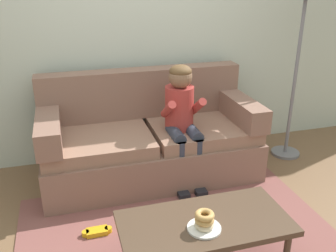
{
  "coord_description": "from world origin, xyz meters",
  "views": [
    {
      "loc": [
        -0.71,
        -2.31,
        1.84
      ],
      "look_at": [
        0.09,
        0.45,
        0.65
      ],
      "focal_mm": 39.84,
      "sensor_mm": 36.0,
      "label": 1
    }
  ],
  "objects": [
    {
      "name": "donut_third",
      "position": [
        0.02,
        -0.58,
        0.49
      ],
      "size": [
        0.16,
        0.16,
        0.04
      ],
      "primitive_type": "torus",
      "rotation": [
        0.0,
        0.0,
        0.42
      ],
      "color": "tan",
      "rests_on": "donut_second"
    },
    {
      "name": "plate",
      "position": [
        0.02,
        -0.58,
        0.39
      ],
      "size": [
        0.21,
        0.21,
        0.01
      ],
      "primitive_type": "cylinder",
      "color": "white",
      "rests_on": "coffee_table"
    },
    {
      "name": "floor_lamp",
      "position": [
        1.54,
        0.83,
        1.56
      ],
      "size": [
        0.32,
        0.32,
        1.9
      ],
      "color": "slate",
      "rests_on": "ground"
    },
    {
      "name": "person_child",
      "position": [
        0.28,
        0.64,
        0.67
      ],
      "size": [
        0.34,
        0.58,
        1.1
      ],
      "color": "#AD3833",
      "rests_on": "ground"
    },
    {
      "name": "donut",
      "position": [
        0.02,
        -0.58,
        0.42
      ],
      "size": [
        0.16,
        0.16,
        0.04
      ],
      "primitive_type": "torus",
      "rotation": [
        0.0,
        0.0,
        0.41
      ],
      "color": "beige",
      "rests_on": "plate"
    },
    {
      "name": "ground",
      "position": [
        0.0,
        0.0,
        0.0
      ],
      "size": [
        10.0,
        10.0,
        0.0
      ],
      "primitive_type": "plane",
      "color": "brown"
    },
    {
      "name": "couch",
      "position": [
        0.02,
        0.85,
        0.35
      ],
      "size": [
        1.99,
        0.9,
        0.97
      ],
      "color": "#846051",
      "rests_on": "ground"
    },
    {
      "name": "coffee_table",
      "position": [
        0.06,
        -0.51,
        0.35
      ],
      "size": [
        1.09,
        0.53,
        0.39
      ],
      "color": "#4C3828",
      "rests_on": "ground"
    },
    {
      "name": "wall_back",
      "position": [
        0.0,
        1.4,
        1.4
      ],
      "size": [
        8.0,
        0.1,
        2.8
      ],
      "primitive_type": "cube",
      "color": "beige",
      "rests_on": "ground"
    },
    {
      "name": "area_rug",
      "position": [
        0.0,
        -0.25,
        0.01
      ],
      "size": [
        2.35,
        1.83,
        0.01
      ],
      "primitive_type": "cube",
      "color": "brown",
      "rests_on": "ground"
    },
    {
      "name": "toy_controller",
      "position": [
        -0.59,
        0.03,
        0.03
      ],
      "size": [
        0.23,
        0.09,
        0.05
      ],
      "rotation": [
        0.0,
        0.0,
        0.47
      ],
      "color": "gold",
      "rests_on": "ground"
    },
    {
      "name": "donut_second",
      "position": [
        0.02,
        -0.58,
        0.45
      ],
      "size": [
        0.16,
        0.16,
        0.04
      ],
      "primitive_type": "torus",
      "rotation": [
        0.0,
        0.0,
        1.12
      ],
      "color": "tan",
      "rests_on": "donut"
    }
  ]
}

